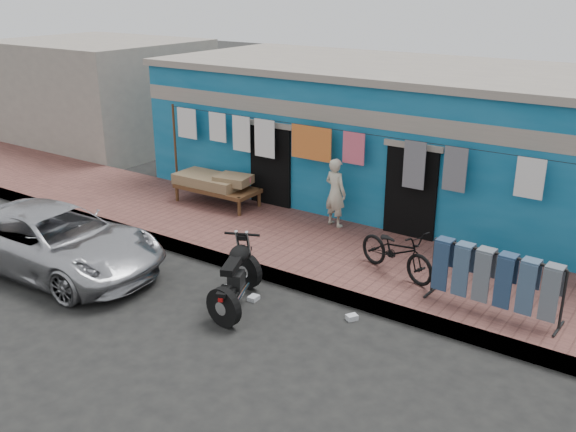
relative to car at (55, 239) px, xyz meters
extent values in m
plane|color=black|center=(3.67, 0.38, -0.63)|extent=(80.00, 80.00, 0.00)
cube|color=brown|center=(3.67, 3.38, -0.51)|extent=(28.00, 3.00, 0.25)
cube|color=gray|center=(3.67, 1.93, -0.51)|extent=(28.00, 0.10, 0.25)
cube|color=#0E5884|center=(3.67, 7.38, 0.97)|extent=(12.00, 5.00, 3.20)
cube|color=#9E9384|center=(3.67, 4.94, 1.92)|extent=(12.00, 0.14, 0.35)
cube|color=#9E9384|center=(3.67, 7.38, 2.65)|extent=(12.20, 5.20, 0.16)
cube|color=black|center=(1.47, 4.86, 0.42)|extent=(1.10, 0.10, 2.10)
cube|color=black|center=(4.97, 4.86, 0.42)|extent=(1.10, 0.10, 2.10)
cube|color=#9E9384|center=(-7.33, 7.38, 1.07)|extent=(6.00, 5.00, 3.40)
cylinder|color=brown|center=(-1.33, 4.63, 0.67)|extent=(0.06, 0.06, 2.10)
cylinder|color=black|center=(3.67, 4.63, 1.67)|extent=(10.00, 0.01, 0.01)
cube|color=silver|center=(-0.89, 4.63, 1.30)|extent=(0.60, 0.02, 0.74)
cube|color=silver|center=(0.09, 4.63, 1.32)|extent=(0.50, 0.02, 0.69)
cube|color=silver|center=(0.81, 4.63, 1.26)|extent=(0.50, 0.02, 0.82)
cube|color=silver|center=(1.47, 4.63, 1.24)|extent=(0.55, 0.02, 0.86)
cube|color=#CC4C26|center=(2.71, 4.63, 1.30)|extent=(1.00, 0.02, 0.73)
cube|color=#D2556C|center=(3.74, 4.63, 1.33)|extent=(0.50, 0.02, 0.67)
cube|color=slate|center=(5.09, 4.63, 1.19)|extent=(0.45, 0.02, 0.95)
cube|color=slate|center=(5.91, 4.63, 1.24)|extent=(0.45, 0.02, 0.86)
cube|color=silver|center=(7.28, 4.63, 1.30)|extent=(0.50, 0.02, 0.73)
imported|color=silver|center=(0.00, 0.00, 0.00)|extent=(4.64, 2.38, 1.27)
imported|color=beige|center=(3.42, 4.49, 0.36)|extent=(0.60, 0.47, 1.48)
imported|color=black|center=(5.57, 3.02, 0.16)|extent=(1.77, 1.08, 1.08)
cube|color=silver|center=(3.18, 1.20, -0.59)|extent=(0.23, 0.22, 0.08)
cube|color=silver|center=(5.53, 1.51, -0.59)|extent=(0.20, 0.22, 0.09)
cube|color=silver|center=(3.79, 1.14, -0.60)|extent=(0.16, 0.20, 0.08)
camera|label=1|loc=(9.92, -6.66, 4.54)|focal=40.00mm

